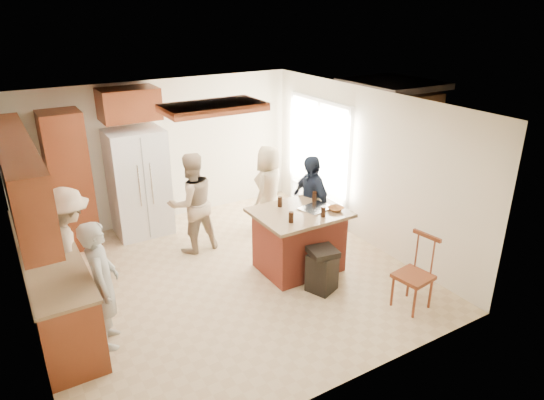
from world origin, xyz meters
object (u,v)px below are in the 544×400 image
person_counter (71,248)px  refrigerator (139,183)px  spindle_chair (414,276)px  person_behind_right (269,189)px  person_side_right (311,203)px  person_front_left (102,285)px  kitchen_island (299,240)px  person_behind_left (192,203)px  trash_bin (322,269)px

person_counter → refrigerator: bearing=-42.3°
person_counter → spindle_chair: 4.38m
person_behind_right → refrigerator: (-1.92, 1.01, 0.15)m
person_side_right → refrigerator: (-2.11, 1.97, 0.12)m
person_behind_right → person_counter: 3.36m
person_behind_right → person_side_right: person_side_right is taller
person_front_left → refrigerator: (1.23, 2.68, 0.13)m
person_front_left → spindle_chair: bearing=-96.1°
refrigerator → kitchen_island: refrigerator is taller
spindle_chair → refrigerator: bearing=120.3°
kitchen_island → person_counter: bearing=165.9°
person_behind_left → person_side_right: bearing=147.1°
person_behind_right → kitchen_island: bearing=44.7°
person_side_right → spindle_chair: bearing=7.3°
person_front_left → kitchen_island: person_front_left is taller
person_front_left → person_behind_left: size_ratio=0.96×
spindle_chair → person_counter: bearing=148.0°
person_front_left → refrigerator: 2.95m
refrigerator → trash_bin: size_ratio=2.86×
person_behind_left → trash_bin: size_ratio=2.56×
person_front_left → trash_bin: person_front_left is taller
kitchen_island → trash_bin: size_ratio=2.03×
person_side_right → trash_bin: person_side_right is taller
refrigerator → spindle_chair: refrigerator is taller
person_side_right → person_counter: person_counter is taller
person_behind_right → person_side_right: (0.19, -0.96, 0.03)m
person_behind_right → trash_bin: size_ratio=2.37×
person_side_right → refrigerator: size_ratio=0.86×
person_behind_left → spindle_chair: bearing=118.5°
trash_bin → spindle_chair: size_ratio=0.63×
refrigerator → spindle_chair: (2.32, -3.98, -0.45)m
person_behind_right → person_counter: size_ratio=0.93×
person_behind_right → refrigerator: refrigerator is taller
person_behind_right → trash_bin: person_behind_right is taller
trash_bin → person_behind_right: bearing=79.6°
person_counter → refrigerator: 2.16m
person_behind_right → spindle_chair: bearing=65.3°
person_front_left → person_behind_left: bearing=-33.0°
person_front_left → kitchen_island: bearing=-70.6°
person_behind_right → spindle_chair: person_behind_right is taller
person_front_left → kitchen_island: 2.86m
person_counter → trash_bin: (2.92, -1.40, -0.49)m
person_side_right → trash_bin: size_ratio=2.47×
refrigerator → kitchen_island: 2.92m
trash_bin → refrigerator: bearing=116.8°
person_side_right → spindle_chair: person_side_right is taller
person_side_right → kitchen_island: (-0.51, -0.44, -0.30)m
person_counter → person_side_right: bearing=-97.7°
person_behind_left → person_behind_right: 1.42m
person_behind_left → kitchen_island: (1.10, -1.35, -0.33)m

